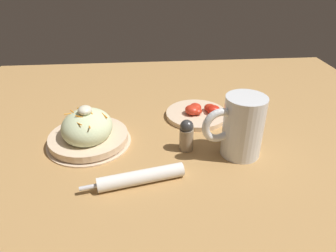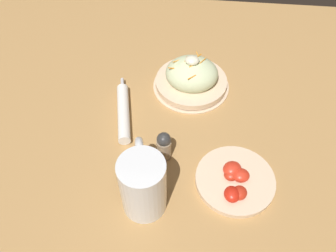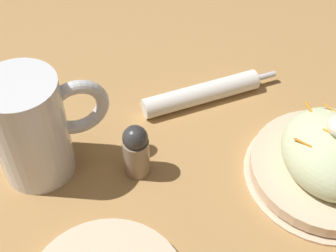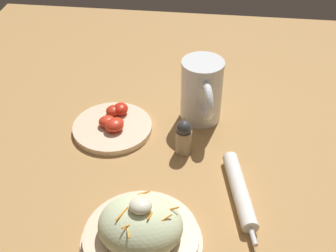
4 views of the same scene
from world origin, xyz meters
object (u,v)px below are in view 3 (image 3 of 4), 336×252
napkin_roll (202,93)px  salt_shaker (136,150)px  salad_plate (330,160)px  beer_mug (33,131)px

napkin_roll → salt_shaker: (0.12, -0.12, 0.03)m
salad_plate → beer_mug: 0.39m
salad_plate → napkin_roll: 0.22m
beer_mug → napkin_roll: beer_mug is taller
napkin_roll → salad_plate: bearing=37.7°
beer_mug → napkin_roll: 0.27m
salt_shaker → salad_plate: bearing=78.5°
salad_plate → napkin_roll: size_ratio=0.97×
salad_plate → salt_shaker: (-0.05, -0.25, 0.01)m
beer_mug → salad_plate: bearing=78.1°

